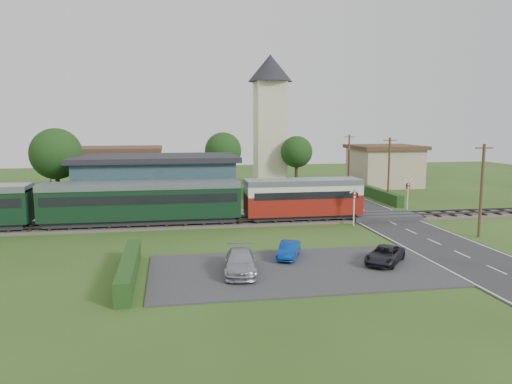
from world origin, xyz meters
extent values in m
plane|color=#2D4C19|center=(0.00, 0.00, 0.00)|extent=(120.00, 120.00, 0.00)
cube|color=#4C443D|center=(0.00, 2.00, 0.10)|extent=(76.00, 3.20, 0.20)
cube|color=#3F3F47|center=(0.00, 1.28, 0.42)|extent=(76.00, 0.08, 0.15)
cube|color=#3F3F47|center=(0.00, 2.72, 0.42)|extent=(76.00, 0.08, 0.15)
cube|color=#28282B|center=(10.00, 0.00, 0.03)|extent=(6.00, 70.00, 0.05)
cube|color=#333335|center=(-1.50, -12.00, 0.04)|extent=(17.00, 9.00, 0.08)
cube|color=#333335|center=(10.00, 2.00, 0.23)|extent=(6.20, 3.40, 0.45)
cube|color=gray|center=(-10.00, 5.20, 0.23)|extent=(30.00, 3.00, 0.45)
cube|color=beige|center=(-18.00, 5.20, 1.65)|extent=(2.00, 2.00, 2.40)
cube|color=#232328|center=(-18.00, 5.20, 2.93)|extent=(2.30, 2.30, 0.15)
cube|color=#2B4749|center=(-10.00, 11.00, 2.40)|extent=(15.00, 8.00, 4.80)
cube|color=#232328|center=(-10.00, 11.00, 5.05)|extent=(16.00, 9.00, 0.50)
cube|color=#232328|center=(-10.00, 7.06, 1.10)|extent=(1.20, 0.12, 2.20)
cube|color=black|center=(-15.00, 7.06, 2.40)|extent=(1.00, 0.12, 1.20)
cube|color=black|center=(-13.00, 7.06, 2.40)|extent=(1.00, 0.12, 1.20)
cube|color=black|center=(-7.00, 7.06, 2.40)|extent=(1.00, 0.12, 1.20)
cube|color=black|center=(-5.00, 7.06, 2.40)|extent=(1.00, 0.12, 1.20)
cube|color=#232328|center=(2.64, 2.00, 0.59)|extent=(9.00, 2.20, 0.50)
cube|color=maroon|center=(2.64, 2.00, 1.59)|extent=(10.00, 2.80, 1.80)
cube|color=silver|center=(2.64, 2.00, 2.84)|extent=(10.00, 2.82, 0.90)
cube|color=black|center=(2.64, 2.00, 2.49)|extent=(9.00, 2.88, 0.60)
cube|color=gray|center=(2.64, 2.00, 3.49)|extent=(10.00, 2.90, 0.45)
cube|color=#232328|center=(-10.96, 2.00, 0.59)|extent=(15.20, 2.20, 0.50)
cube|color=black|center=(-10.96, 2.00, 2.09)|extent=(16.00, 2.80, 2.60)
cube|color=black|center=(-10.96, 2.00, 2.49)|extent=(15.40, 2.86, 0.70)
cube|color=gray|center=(-10.96, 2.00, 3.49)|extent=(16.00, 2.90, 0.50)
cube|color=beige|center=(5.00, 28.00, 7.00)|extent=(4.00, 4.00, 14.00)
cone|color=#232328|center=(5.00, 28.00, 15.80)|extent=(6.00, 6.00, 3.60)
cube|color=tan|center=(-15.00, 25.00, 2.50)|extent=(10.00, 8.00, 5.00)
cube|color=#472D1E|center=(-15.00, 25.00, 5.25)|extent=(10.80, 8.80, 0.50)
cube|color=tan|center=(20.00, 24.00, 2.50)|extent=(8.00, 8.00, 5.00)
cube|color=#472D1E|center=(20.00, 24.00, 5.25)|extent=(8.80, 8.80, 0.50)
cube|color=#193814|center=(-11.00, -12.00, 0.60)|extent=(0.80, 9.00, 1.20)
cube|color=#193814|center=(14.20, 16.00, 0.60)|extent=(0.80, 18.00, 1.20)
cube|color=#193814|center=(-10.00, 15.50, 0.65)|extent=(22.00, 0.80, 1.30)
cylinder|color=#332316|center=(-20.00, 14.00, 2.06)|extent=(0.44, 0.44, 4.12)
sphere|color=#143311|center=(-20.00, 14.00, 5.40)|extent=(5.20, 5.20, 5.20)
cylinder|color=#332316|center=(-2.00, 23.00, 1.93)|extent=(0.44, 0.44, 3.85)
sphere|color=#143311|center=(-2.00, 23.00, 5.04)|extent=(4.60, 4.60, 4.60)
cylinder|color=#332316|center=(8.00, 25.00, 1.79)|extent=(0.44, 0.44, 3.58)
sphere|color=#143311|center=(8.00, 25.00, 4.68)|extent=(4.20, 4.20, 4.20)
cylinder|color=#473321|center=(14.20, -6.00, 3.50)|extent=(0.22, 0.22, 7.00)
cube|color=#473321|center=(14.20, -6.00, 6.70)|extent=(1.40, 0.10, 0.10)
cylinder|color=#473321|center=(14.20, 10.00, 3.50)|extent=(0.22, 0.22, 7.00)
cube|color=#473321|center=(14.20, 10.00, 6.70)|extent=(1.40, 0.10, 0.10)
cylinder|color=#473321|center=(14.20, 22.00, 3.50)|extent=(0.22, 0.22, 7.00)
cube|color=#473321|center=(14.20, 22.00, 6.70)|extent=(1.40, 0.10, 0.10)
cylinder|color=silver|center=(6.40, -0.40, 1.50)|extent=(0.12, 0.12, 3.00)
cube|color=#232328|center=(6.40, -0.40, 2.60)|extent=(0.35, 0.18, 0.55)
sphere|color=#FF190C|center=(6.40, -0.52, 2.75)|extent=(0.14, 0.14, 0.14)
sphere|color=#FF190C|center=(6.40, -0.52, 2.45)|extent=(0.14, 0.14, 0.14)
cube|color=silver|center=(6.40, -0.40, 3.00)|extent=(0.84, 0.05, 0.55)
cube|color=silver|center=(6.40, -0.40, 3.00)|extent=(0.84, 0.05, 0.55)
cylinder|color=silver|center=(13.60, 4.40, 1.50)|extent=(0.12, 0.12, 3.00)
cube|color=#232328|center=(13.60, 4.40, 2.60)|extent=(0.35, 0.18, 0.55)
sphere|color=#FF190C|center=(13.60, 4.28, 2.75)|extent=(0.14, 0.14, 0.14)
sphere|color=#FF190C|center=(13.60, 4.28, 2.45)|extent=(0.14, 0.14, 0.14)
cube|color=silver|center=(13.60, 4.40, 3.00)|extent=(0.84, 0.05, 0.55)
cube|color=silver|center=(13.60, 4.40, 3.00)|extent=(0.84, 0.05, 0.55)
cylinder|color=#3F3F47|center=(-22.00, 20.00, 2.50)|extent=(0.14, 0.14, 5.00)
sphere|color=orange|center=(-22.00, 20.00, 5.00)|extent=(0.30, 0.30, 0.30)
cylinder|color=#3F3F47|center=(16.00, 27.00, 2.50)|extent=(0.14, 0.14, 5.00)
sphere|color=orange|center=(16.00, 27.00, 5.00)|extent=(0.30, 0.30, 0.30)
imported|color=navy|center=(9.74, 15.56, 0.69)|extent=(4.06, 2.83, 1.28)
imported|color=#09359A|center=(-1.37, -9.50, 0.59)|extent=(2.22, 3.29, 1.03)
imported|color=#9C9EAA|center=(-4.84, -12.16, 0.72)|extent=(2.31, 4.57, 1.27)
imported|color=black|center=(4.11, -11.67, 0.60)|extent=(3.69, 3.95, 1.03)
imported|color=gray|center=(-3.50, 4.91, 1.22)|extent=(0.61, 0.44, 1.53)
imported|color=gray|center=(-15.98, 5.05, 1.25)|extent=(0.69, 0.84, 1.60)
camera|label=1|loc=(-8.67, -39.34, 8.59)|focal=35.00mm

